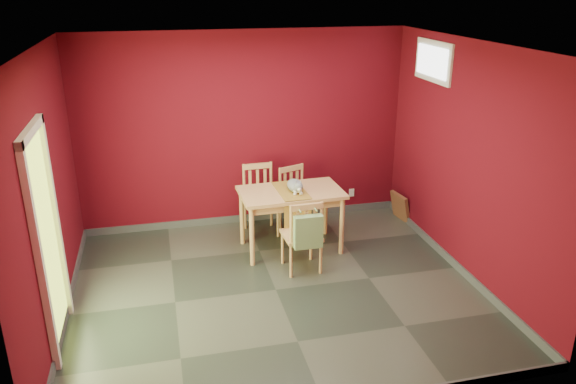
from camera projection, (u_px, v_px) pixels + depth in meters
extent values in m
plane|color=#2D342D|center=(276.00, 290.00, 6.37)|extent=(4.50, 4.50, 0.00)
plane|color=#530813|center=(244.00, 131.00, 7.70)|extent=(4.50, 0.00, 4.50)
plane|color=#530813|center=(333.00, 267.00, 4.07)|extent=(4.50, 0.00, 4.50)
plane|color=#530813|center=(47.00, 196.00, 5.39)|extent=(0.00, 4.00, 4.00)
plane|color=#530813|center=(468.00, 162.00, 6.38)|extent=(0.00, 4.00, 4.00)
plane|color=white|center=(274.00, 46.00, 5.40)|extent=(4.50, 4.50, 0.00)
cube|color=#3F4244|center=(247.00, 218.00, 8.15)|extent=(4.50, 0.02, 0.10)
cube|color=#3F4244|center=(67.00, 311.00, 5.86)|extent=(0.03, 4.00, 0.10)
cube|color=#3F4244|center=(455.00, 264.00, 6.84)|extent=(0.03, 4.00, 0.10)
cube|color=#B7D838|center=(46.00, 244.00, 5.15)|extent=(0.02, 0.85, 2.05)
cube|color=white|center=(40.00, 263.00, 4.72)|extent=(0.06, 0.08, 2.13)
cube|color=white|center=(56.00, 220.00, 5.56)|extent=(0.06, 0.08, 2.13)
cube|color=white|center=(30.00, 131.00, 4.78)|extent=(0.06, 1.01, 0.08)
cube|color=white|center=(434.00, 61.00, 6.92)|extent=(0.03, 0.90, 0.50)
cube|color=white|center=(432.00, 61.00, 6.92)|extent=(0.02, 0.76, 0.36)
cube|color=silver|center=(352.00, 193.00, 8.41)|extent=(0.08, 0.02, 0.12)
cube|color=tan|center=(291.00, 192.00, 7.07)|extent=(1.31, 0.80, 0.04)
cube|color=tan|center=(291.00, 198.00, 7.10)|extent=(1.18, 0.66, 0.11)
cylinder|color=tan|center=(252.00, 237.00, 6.79)|extent=(0.06, 0.06, 0.76)
cylinder|color=tan|center=(242.00, 217.00, 7.35)|extent=(0.06, 0.06, 0.76)
cylinder|color=tan|center=(342.00, 226.00, 7.08)|extent=(0.06, 0.06, 0.76)
cylinder|color=tan|center=(326.00, 208.00, 7.64)|extent=(0.06, 0.06, 0.76)
cube|color=olive|center=(291.00, 190.00, 7.06)|extent=(0.37, 0.71, 0.01)
cube|color=olive|center=(298.00, 214.00, 6.80)|extent=(0.34, 0.02, 0.35)
cube|color=tan|center=(261.00, 202.00, 7.65)|extent=(0.46, 0.46, 0.04)
cylinder|color=tan|center=(251.00, 225.00, 7.51)|extent=(0.04, 0.04, 0.43)
cylinder|color=tan|center=(245.00, 214.00, 7.85)|extent=(0.04, 0.04, 0.43)
cylinder|color=tan|center=(278.00, 222.00, 7.61)|extent=(0.04, 0.04, 0.43)
cylinder|color=tan|center=(271.00, 211.00, 7.95)|extent=(0.04, 0.04, 0.43)
cylinder|color=tan|center=(244.00, 181.00, 7.68)|extent=(0.04, 0.04, 0.48)
cylinder|color=tan|center=(271.00, 178.00, 7.77)|extent=(0.04, 0.04, 0.48)
cube|color=tan|center=(257.00, 166.00, 7.66)|extent=(0.40, 0.05, 0.07)
cube|color=tan|center=(250.00, 183.00, 7.71)|extent=(0.04, 0.02, 0.37)
cube|color=tan|center=(258.00, 182.00, 7.74)|extent=(0.04, 0.02, 0.37)
cube|color=tan|center=(265.00, 182.00, 7.77)|extent=(0.04, 0.02, 0.37)
cube|color=tan|center=(298.00, 202.00, 7.71)|extent=(0.54, 0.54, 0.04)
cylinder|color=tan|center=(294.00, 224.00, 7.56)|extent=(0.04, 0.04, 0.41)
cylinder|color=tan|center=(280.00, 215.00, 7.84)|extent=(0.04, 0.04, 0.41)
cylinder|color=tan|center=(316.00, 218.00, 7.74)|extent=(0.04, 0.04, 0.41)
cylinder|color=tan|center=(302.00, 210.00, 8.03)|extent=(0.04, 0.04, 0.41)
cylinder|color=tan|center=(280.00, 184.00, 7.67)|extent=(0.04, 0.04, 0.45)
cylinder|color=tan|center=(302.00, 179.00, 7.86)|extent=(0.04, 0.04, 0.45)
cube|color=tan|center=(291.00, 169.00, 7.70)|extent=(0.37, 0.16, 0.07)
cube|color=tan|center=(285.00, 185.00, 7.73)|extent=(0.04, 0.03, 0.35)
cube|color=tan|center=(291.00, 184.00, 7.78)|extent=(0.04, 0.03, 0.35)
cube|color=tan|center=(297.00, 183.00, 7.83)|extent=(0.04, 0.03, 0.35)
cube|color=tan|center=(301.00, 235.00, 6.69)|extent=(0.45, 0.45, 0.04)
cylinder|color=tan|center=(311.00, 244.00, 6.98)|extent=(0.04, 0.04, 0.42)
cylinder|color=tan|center=(321.00, 257.00, 6.65)|extent=(0.04, 0.04, 0.42)
cylinder|color=tan|center=(283.00, 248.00, 6.89)|extent=(0.04, 0.04, 0.42)
cylinder|color=tan|center=(291.00, 261.00, 6.56)|extent=(0.04, 0.04, 0.42)
cylinder|color=tan|center=(322.00, 220.00, 6.48)|extent=(0.04, 0.04, 0.46)
cylinder|color=tan|center=(291.00, 224.00, 6.39)|extent=(0.04, 0.04, 0.46)
cube|color=tan|center=(307.00, 207.00, 6.37)|extent=(0.39, 0.05, 0.07)
cube|color=tan|center=(315.00, 224.00, 6.48)|extent=(0.04, 0.02, 0.36)
cube|color=tan|center=(306.00, 225.00, 6.45)|extent=(0.04, 0.02, 0.36)
cube|color=tan|center=(298.00, 226.00, 6.42)|extent=(0.04, 0.02, 0.36)
cube|color=#6F905C|center=(308.00, 232.00, 6.39)|extent=(0.33, 0.10, 0.39)
cylinder|color=#6F905C|center=(299.00, 210.00, 6.34)|extent=(0.02, 0.17, 0.02)
cylinder|color=#6F905C|center=(315.00, 208.00, 6.38)|extent=(0.02, 0.17, 0.02)
cube|color=brown|center=(400.00, 207.00, 8.16)|extent=(0.18, 0.41, 0.40)
cube|color=black|center=(400.00, 207.00, 8.16)|extent=(0.12, 0.29, 0.28)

